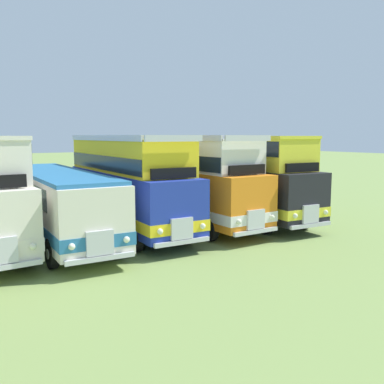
{
  "coord_description": "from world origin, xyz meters",
  "views": [
    {
      "loc": [
        -1.6,
        -18.31,
        4.49
      ],
      "look_at": [
        9.95,
        -0.04,
        1.66
      ],
      "focal_mm": 40.2,
      "sensor_mm": 36.0,
      "label": 1
    }
  ],
  "objects_px": {
    "bus_seventh_in_row": "(128,182)",
    "bus_eighth_in_row": "(188,178)",
    "bus_sixth_in_row": "(57,200)",
    "bus_ninth_in_row": "(235,173)"
  },
  "relations": [
    {
      "from": "bus_seventh_in_row",
      "to": "bus_eighth_in_row",
      "type": "xyz_separation_m",
      "value": [
        3.24,
        -0.05,
        0.0
      ]
    },
    {
      "from": "bus_sixth_in_row",
      "to": "bus_ninth_in_row",
      "type": "relative_size",
      "value": 1.01
    },
    {
      "from": "bus_seventh_in_row",
      "to": "bus_eighth_in_row",
      "type": "height_order",
      "value": "same"
    },
    {
      "from": "bus_sixth_in_row",
      "to": "bus_ninth_in_row",
      "type": "height_order",
      "value": "bus_ninth_in_row"
    },
    {
      "from": "bus_seventh_in_row",
      "to": "bus_ninth_in_row",
      "type": "relative_size",
      "value": 0.88
    },
    {
      "from": "bus_seventh_in_row",
      "to": "bus_ninth_in_row",
      "type": "height_order",
      "value": "bus_seventh_in_row"
    },
    {
      "from": "bus_sixth_in_row",
      "to": "bus_ninth_in_row",
      "type": "xyz_separation_m",
      "value": [
        9.75,
        0.0,
        0.72
      ]
    },
    {
      "from": "bus_ninth_in_row",
      "to": "bus_sixth_in_row",
      "type": "bearing_deg",
      "value": -179.99
    },
    {
      "from": "bus_seventh_in_row",
      "to": "bus_sixth_in_row",
      "type": "bearing_deg",
      "value": 175.74
    },
    {
      "from": "bus_seventh_in_row",
      "to": "bus_eighth_in_row",
      "type": "bearing_deg",
      "value": -0.83
    }
  ]
}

